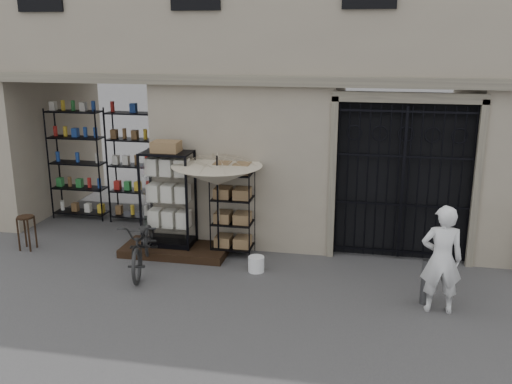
% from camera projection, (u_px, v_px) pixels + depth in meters
% --- Properties ---
extents(ground, '(80.00, 80.00, 0.00)m').
position_uv_depth(ground, '(288.00, 300.00, 8.97)').
color(ground, black).
rests_on(ground, ground).
extents(main_building, '(14.00, 4.00, 9.00)m').
position_uv_depth(main_building, '(320.00, 11.00, 11.56)').
color(main_building, gray).
rests_on(main_building, ground).
extents(shop_recess, '(3.00, 1.70, 3.00)m').
position_uv_depth(shop_recess, '(98.00, 159.00, 12.07)').
color(shop_recess, black).
rests_on(shop_recess, ground).
extents(shop_shelving, '(2.70, 0.50, 2.50)m').
position_uv_depth(shop_shelving, '(107.00, 165.00, 12.62)').
color(shop_shelving, black).
rests_on(shop_shelving, ground).
extents(iron_gate, '(2.50, 0.21, 3.00)m').
position_uv_depth(iron_gate, '(402.00, 179.00, 10.39)').
color(iron_gate, black).
rests_on(iron_gate, ground).
extents(step_platform, '(2.00, 0.90, 0.15)m').
position_uv_depth(step_platform, '(175.00, 250.00, 10.87)').
color(step_platform, black).
rests_on(step_platform, ground).
extents(display_cabinet, '(0.91, 0.58, 1.96)m').
position_uv_depth(display_cabinet, '(168.00, 204.00, 10.75)').
color(display_cabinet, black).
rests_on(display_cabinet, step_platform).
extents(wire_rack, '(0.86, 0.71, 1.69)m').
position_uv_depth(wire_rack, '(233.00, 213.00, 10.65)').
color(wire_rack, black).
rests_on(wire_rack, ground).
extents(market_umbrella, '(1.53, 1.56, 2.34)m').
position_uv_depth(market_umbrella, '(217.00, 170.00, 10.27)').
color(market_umbrella, black).
rests_on(market_umbrella, ground).
extents(white_bucket, '(0.37, 0.37, 0.27)m').
position_uv_depth(white_bucket, '(256.00, 264.00, 10.04)').
color(white_bucket, white).
rests_on(white_bucket, ground).
extents(bicycle, '(0.84, 1.08, 1.84)m').
position_uv_depth(bicycle, '(145.00, 269.00, 10.15)').
color(bicycle, black).
rests_on(bicycle, ground).
extents(wooden_stool, '(0.39, 0.39, 0.67)m').
position_uv_depth(wooden_stool, '(27.00, 232.00, 11.02)').
color(wooden_stool, black).
rests_on(wooden_stool, ground).
extents(steel_bollard, '(0.14, 0.14, 0.73)m').
position_uv_depth(steel_bollard, '(425.00, 282.00, 8.78)').
color(steel_bollard, '#525355').
rests_on(steel_bollard, ground).
extents(shopkeeper, '(0.67, 1.69, 0.40)m').
position_uv_depth(shopkeeper, '(437.00, 311.00, 8.64)').
color(shopkeeper, silver).
rests_on(shopkeeper, ground).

